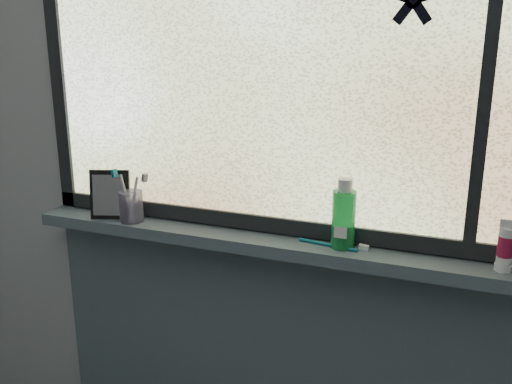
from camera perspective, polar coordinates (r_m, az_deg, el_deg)
The scene contains 14 objects.
wall_back at distance 1.79m, azimuth 1.63°, elevation 3.18°, with size 3.00×0.01×2.50m, color #9EA3A8.
windowsill at distance 1.79m, azimuth 0.75°, elevation -5.13°, with size 1.62×0.14×0.04m, color #47555F.
sill_apron at distance 2.08m, azimuth 1.29°, elevation -17.79°, with size 1.62×0.02×0.98m, color #47555F.
window_pane at distance 1.73m, azimuth 1.44°, elevation 12.12°, with size 1.50×0.01×1.00m, color silver.
frame_bottom at distance 1.82m, azimuth 1.29°, elevation -3.15°, with size 1.60×0.03×0.05m, color black.
frame_left at distance 2.12m, azimuth -19.19°, elevation 11.99°, with size 0.05×0.03×1.10m, color black.
frame_mullion at distance 1.62m, azimuth 22.15°, elevation 10.70°, with size 0.04×0.03×1.00m, color black.
starfish_sticker at distance 1.62m, azimuth 15.47°, elevation 18.04°, with size 0.15×0.02×0.15m, color black, non-canonical shape.
vanity_mirror at distance 2.00m, azimuth -14.39°, elevation -0.23°, with size 0.13×0.07×0.17m, color black.
toothpaste_tube at distance 2.02m, azimuth -13.46°, elevation -2.05°, with size 0.19×0.04×0.03m, color silver, non-canonical shape.
toothbrush_cup at distance 1.96m, azimuth -12.38°, elevation -1.42°, with size 0.08×0.08×0.10m, color #9D8FBE.
toothbrush_lying at distance 1.72m, azimuth 7.21°, elevation -5.17°, with size 0.23×0.02×0.02m, color #0D6577, non-canonical shape.
mouthwash_bottle at distance 1.69m, azimuth 8.77°, elevation -2.14°, with size 0.07×0.07×0.17m, color green.
cream_tube at distance 1.66m, azimuth 23.72°, elevation -4.77°, with size 0.04×0.04×0.10m, color silver.
Camera 1 is at (0.59, -0.34, 1.65)m, focal length 40.00 mm.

